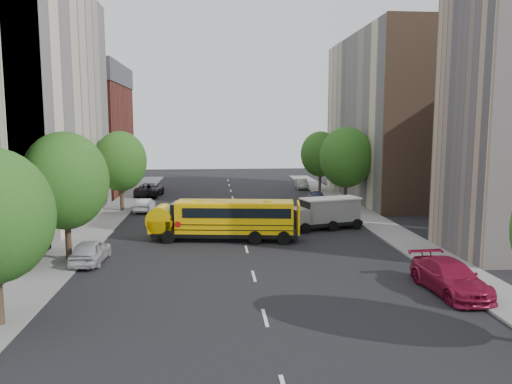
{
  "coord_description": "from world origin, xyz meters",
  "views": [
    {
      "loc": [
        -2.15,
        -34.51,
        8.28
      ],
      "look_at": [
        0.98,
        2.0,
        3.33
      ],
      "focal_mm": 35.0,
      "sensor_mm": 36.0,
      "label": 1
    }
  ],
  "objects": [
    {
      "name": "ground",
      "position": [
        0.0,
        0.0,
        0.0
      ],
      "size": [
        120.0,
        120.0,
        0.0
      ],
      "primitive_type": "plane",
      "color": "black",
      "rests_on": "ground"
    },
    {
      "name": "parked_car_4",
      "position": [
        8.8,
        17.05,
        0.66
      ],
      "size": [
        1.77,
        3.93,
        1.31
      ],
      "primitive_type": "imported",
      "rotation": [
        0.0,
        0.0,
        -0.06
      ],
      "color": "#2E3452",
      "rests_on": "ground"
    },
    {
      "name": "building_left_redbrick",
      "position": [
        -18.0,
        28.0,
        6.5
      ],
      "size": [
        10.0,
        15.0,
        13.0
      ],
      "primitive_type": "cube",
      "color": "maroon",
      "rests_on": "ground"
    },
    {
      "name": "parked_car_2",
      "position": [
        -9.6,
        24.07,
        0.79
      ],
      "size": [
        3.18,
        5.93,
        1.58
      ],
      "primitive_type": "imported",
      "rotation": [
        0.0,
        0.0,
        3.04
      ],
      "color": "black",
      "rests_on": "ground"
    },
    {
      "name": "lane_markings",
      "position": [
        0.0,
        10.0,
        0.01
      ],
      "size": [
        0.15,
        64.0,
        0.01
      ],
      "primitive_type": "cube",
      "color": "silver",
      "rests_on": "ground"
    },
    {
      "name": "street_tree_1",
      "position": [
        -11.0,
        -4.0,
        4.95
      ],
      "size": [
        5.12,
        5.12,
        7.9
      ],
      "color": "#38281C",
      "rests_on": "ground"
    },
    {
      "name": "street_tree_2",
      "position": [
        -11.0,
        14.0,
        4.83
      ],
      "size": [
        4.99,
        4.99,
        7.71
      ],
      "color": "#38281C",
      "rests_on": "ground"
    },
    {
      "name": "building_left_cream",
      "position": [
        -18.0,
        6.0,
        10.0
      ],
      "size": [
        10.0,
        26.0,
        20.0
      ],
      "primitive_type": "cube",
      "color": "beige",
      "rests_on": "ground"
    },
    {
      "name": "school_bus",
      "position": [
        -1.43,
        0.88,
        1.64
      ],
      "size": [
        10.62,
        3.67,
        2.94
      ],
      "rotation": [
        0.0,
        0.0,
        -0.13
      ],
      "color": "black",
      "rests_on": "ground"
    },
    {
      "name": "parked_car_3",
      "position": [
        9.48,
        -11.52,
        0.79
      ],
      "size": [
        2.57,
        5.61,
        1.59
      ],
      "primitive_type": "imported",
      "rotation": [
        0.0,
        0.0,
        0.06
      ],
      "color": "maroon",
      "rests_on": "ground"
    },
    {
      "name": "building_right_far",
      "position": [
        18.0,
        20.0,
        9.0
      ],
      "size": [
        10.0,
        22.0,
        18.0
      ],
      "primitive_type": "cube",
      "color": "beige",
      "rests_on": "ground"
    },
    {
      "name": "street_tree_4",
      "position": [
        11.0,
        14.0,
        5.08
      ],
      "size": [
        5.25,
        5.25,
        8.1
      ],
      "color": "#38281C",
      "rests_on": "ground"
    },
    {
      "name": "sidewalk_left",
      "position": [
        -11.5,
        5.0,
        0.06
      ],
      "size": [
        3.0,
        80.0,
        0.12
      ],
      "primitive_type": "cube",
      "color": "slate",
      "rests_on": "ground"
    },
    {
      "name": "parked_car_1",
      "position": [
        -8.8,
        13.53,
        0.64
      ],
      "size": [
        1.63,
        3.94,
        1.27
      ],
      "primitive_type": "imported",
      "rotation": [
        0.0,
        0.0,
        3.07
      ],
      "color": "silver",
      "rests_on": "ground"
    },
    {
      "name": "building_right_sidewall",
      "position": [
        18.0,
        9.0,
        9.0
      ],
      "size": [
        10.1,
        0.3,
        18.0
      ],
      "primitive_type": "cube",
      "color": "brown",
      "rests_on": "ground"
    },
    {
      "name": "parked_car_0",
      "position": [
        -9.6,
        -4.5,
        0.73
      ],
      "size": [
        1.89,
        4.37,
        1.47
      ],
      "primitive_type": "imported",
      "rotation": [
        0.0,
        0.0,
        3.1
      ],
      "color": "silver",
      "rests_on": "ground"
    },
    {
      "name": "safari_truck",
      "position": [
        6.73,
        4.1,
        1.32
      ],
      "size": [
        6.17,
        3.55,
        2.5
      ],
      "rotation": [
        0.0,
        0.0,
        0.27
      ],
      "color": "black",
      "rests_on": "ground"
    },
    {
      "name": "parked_car_5",
      "position": [
        9.29,
        29.25,
        0.64
      ],
      "size": [
        1.51,
        3.96,
        1.29
      ],
      "primitive_type": "imported",
      "rotation": [
        0.0,
        0.0,
        -0.04
      ],
      "color": "gray",
      "rests_on": "ground"
    },
    {
      "name": "sidewalk_right",
      "position": [
        11.5,
        5.0,
        0.06
      ],
      "size": [
        3.0,
        80.0,
        0.12
      ],
      "primitive_type": "cube",
      "color": "slate",
      "rests_on": "ground"
    },
    {
      "name": "street_tree_5",
      "position": [
        11.0,
        26.0,
        4.7
      ],
      "size": [
        4.86,
        4.86,
        7.51
      ],
      "color": "#38281C",
      "rests_on": "ground"
    }
  ]
}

